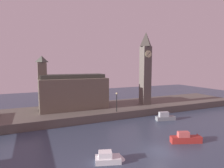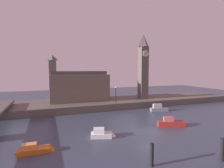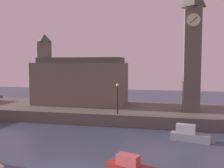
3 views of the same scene
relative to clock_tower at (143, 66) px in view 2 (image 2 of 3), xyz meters
The scene contains 11 objects.
ground_plane 23.40m from the clock_tower, 118.51° to the right, with size 120.00×120.00×0.00m, color #384256.
far_embankment 13.82m from the clock_tower, behind, with size 70.00×12.00×1.50m, color #5B544C.
clock_tower is the anchor object (origin of this frame).
parliament_hall 17.55m from the clock_tower, 169.90° to the left, with size 13.93×6.75×11.04m.
streetlamp 11.63m from the clock_tower, 157.69° to the right, with size 0.36×0.36×3.81m.
mooring_post_left 31.84m from the clock_tower, 118.31° to the right, with size 0.38×0.38×2.25m, color black.
mooring_post_right 30.71m from the clock_tower, 104.32° to the right, with size 0.37×0.37×2.32m, color black.
boat_patrol_orange 33.36m from the clock_tower, 141.17° to the right, with size 4.09×1.39×1.22m.
boat_dinghy_red 20.76m from the clock_tower, 105.02° to the right, with size 4.87×2.42×1.68m.
boat_cruiser_grey 12.66m from the clock_tower, 93.52° to the right, with size 4.45×1.88×1.75m.
boat_ferry_white 26.53m from the clock_tower, 132.25° to the right, with size 3.81×2.26×1.30m.
Camera 2 is at (-13.57, -22.35, 9.26)m, focal length 28.59 mm.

